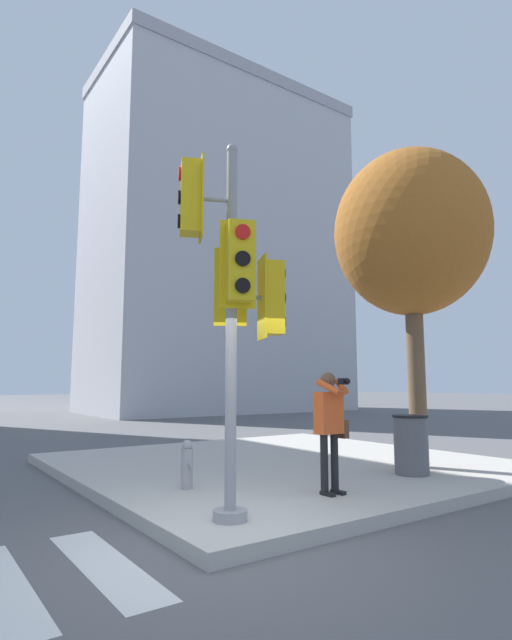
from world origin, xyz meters
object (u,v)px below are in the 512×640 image
object	(u,v)px
fire_hydrant	(187,464)
person_photographer	(330,420)
trash_bin	(411,444)
street_tree	(411,234)
traffic_signal_pole	(233,284)

from	to	relation	value
fire_hydrant	person_photographer	bearing A→B (deg)	-45.33
person_photographer	fire_hydrant	world-z (taller)	person_photographer
person_photographer	trash_bin	xyz separation A→B (m)	(2.21, 0.31, -0.52)
fire_hydrant	trash_bin	world-z (taller)	trash_bin
street_tree	fire_hydrant	distance (m)	6.15
traffic_signal_pole	street_tree	xyz separation A→B (m)	(4.87, 1.06, 1.75)
person_photographer	fire_hydrant	size ratio (longest dim) A/B	2.41
traffic_signal_pole	street_tree	world-z (taller)	street_tree
trash_bin	fire_hydrant	bearing A→B (deg)	162.01
traffic_signal_pole	trash_bin	xyz separation A→B (m)	(4.10, 0.65, -2.25)
traffic_signal_pole	fire_hydrant	xyz separation A→B (m)	(0.39, 1.85, -2.40)
street_tree	fire_hydrant	world-z (taller)	street_tree
traffic_signal_pole	fire_hydrant	world-z (taller)	traffic_signal_pole
person_photographer	trash_bin	size ratio (longest dim) A/B	1.70
street_tree	trash_bin	world-z (taller)	street_tree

